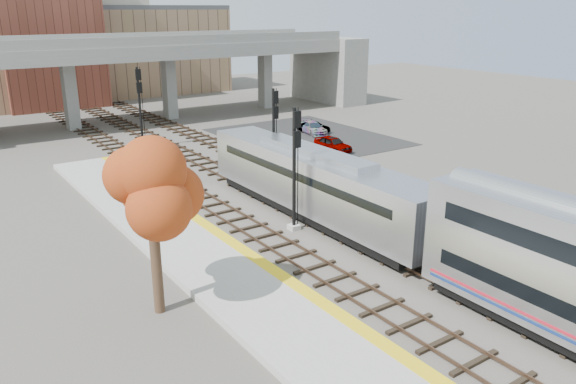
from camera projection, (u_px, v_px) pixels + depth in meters
ground at (418, 281)px, 26.37m from camera, size 160.00×160.00×0.00m
platform at (291, 324)px, 22.41m from camera, size 4.50×60.00×0.35m
yellow_strip at (329, 307)px, 23.38m from camera, size 0.70×60.00×0.01m
tracks at (285, 203)px, 36.64m from camera, size 10.70×95.00×0.25m
overpass at (150, 68)px, 62.43m from camera, size 54.00×12.00×9.50m
buildings_far at (65, 41)px, 76.70m from camera, size 43.00×21.00×20.60m
parking_lot at (306, 137)px, 55.82m from camera, size 14.00×18.00×0.04m
locomotive at (314, 182)px, 33.62m from camera, size 3.02×19.05×4.10m
signal_mast_near at (295, 171)px, 31.34m from camera, size 0.60×0.64×7.10m
signal_mast_mid at (274, 138)px, 40.16m from camera, size 0.60×0.64×6.87m
signal_mast_far at (140, 109)px, 50.06m from camera, size 0.60×0.64×7.30m
tree at (150, 189)px, 22.04m from camera, size 3.60×3.60×7.32m
car_a at (333, 144)px, 49.90m from camera, size 1.83×3.99×1.33m
car_b at (314, 127)px, 57.39m from camera, size 2.43×3.55×1.11m
car_c at (313, 128)px, 56.93m from camera, size 2.42×4.36×1.19m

